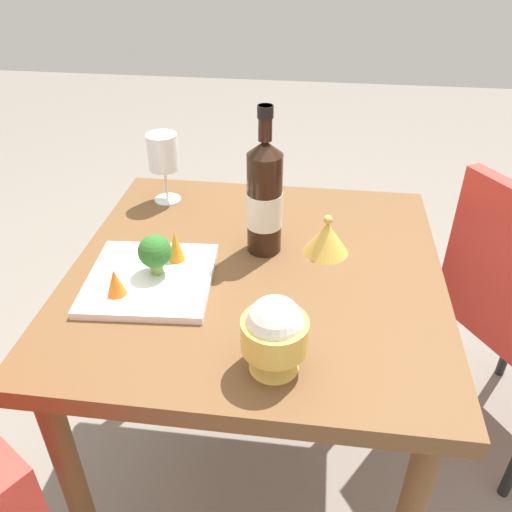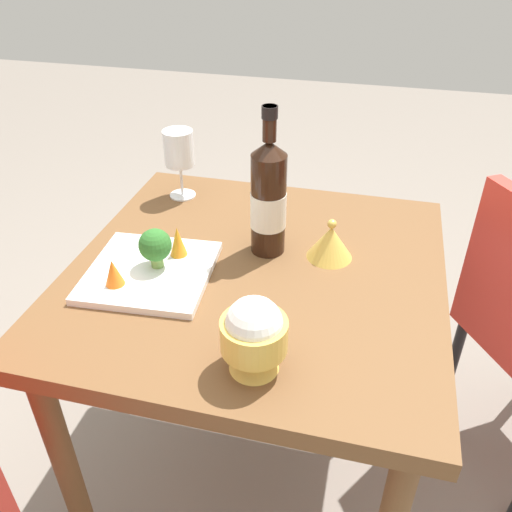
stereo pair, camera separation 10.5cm
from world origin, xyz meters
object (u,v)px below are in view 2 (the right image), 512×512
object	(u,v)px
wine_bottle	(268,198)
broccoli_floret	(155,246)
serving_plate	(150,272)
rice_bowl_lid	(330,242)
carrot_garnish_left	(178,241)
carrot_garnish_right	(113,272)
wine_glass	(179,150)
rice_bowl	(254,334)

from	to	relation	value
wine_bottle	broccoli_floret	distance (m)	0.26
serving_plate	rice_bowl_lid	bearing A→B (deg)	114.14
wine_bottle	rice_bowl_lid	world-z (taller)	wine_bottle
serving_plate	broccoli_floret	distance (m)	0.06
serving_plate	carrot_garnish_left	distance (m)	0.09
rice_bowl_lid	carrot_garnish_right	bearing A→B (deg)	-60.72
wine_bottle	rice_bowl_lid	size ratio (longest dim) A/B	3.26
wine_glass	rice_bowl_lid	bearing A→B (deg)	64.93
wine_bottle	carrot_garnish_right	xyz separation A→B (m)	(0.22, -0.26, -0.08)
rice_bowl	serving_plate	bearing A→B (deg)	-126.45
wine_bottle	serving_plate	distance (m)	0.29
serving_plate	wine_bottle	bearing A→B (deg)	125.40
wine_glass	serving_plate	distance (m)	0.38
rice_bowl	broccoli_floret	world-z (taller)	rice_bowl
wine_bottle	rice_bowl_lid	bearing A→B (deg)	91.98
rice_bowl	carrot_garnish_left	xyz separation A→B (m)	(-0.27, -0.23, -0.02)
wine_glass	broccoli_floret	bearing A→B (deg)	12.01
wine_bottle	wine_glass	size ratio (longest dim) A/B	1.82
rice_bowl	carrot_garnish_right	xyz separation A→B (m)	(-0.14, -0.32, -0.03)
wine_bottle	rice_bowl_lid	distance (m)	0.16
broccoli_floret	carrot_garnish_right	world-z (taller)	broccoli_floret
wine_bottle	rice_bowl	size ratio (longest dim) A/B	2.30
carrot_garnish_left	carrot_garnish_right	xyz separation A→B (m)	(0.13, -0.08, -0.01)
carrot_garnish_left	rice_bowl_lid	bearing A→B (deg)	106.58
wine_glass	rice_bowl_lid	size ratio (longest dim) A/B	1.79
wine_bottle	wine_glass	distance (m)	0.34
carrot_garnish_left	carrot_garnish_right	distance (m)	0.16
rice_bowl_lid	serving_plate	bearing A→B (deg)	-65.86
rice_bowl	serving_plate	xyz separation A→B (m)	(-0.20, -0.27, -0.07)
rice_bowl	rice_bowl_lid	size ratio (longest dim) A/B	1.42
rice_bowl	broccoli_floret	distance (m)	0.34
wine_glass	wine_bottle	bearing A→B (deg)	54.33
rice_bowl	broccoli_floret	bearing A→B (deg)	-129.54
carrot_garnish_right	carrot_garnish_left	bearing A→B (deg)	146.82
broccoli_floret	carrot_garnish_right	bearing A→B (deg)	-35.95
wine_glass	carrot_garnish_left	xyz separation A→B (m)	(0.29, 0.10, -0.08)
broccoli_floret	wine_glass	bearing A→B (deg)	-167.99
serving_plate	carrot_garnish_right	distance (m)	0.09
wine_bottle	carrot_garnish_left	size ratio (longest dim) A/B	4.87
rice_bowl	carrot_garnish_right	world-z (taller)	rice_bowl
wine_glass	broccoli_floret	size ratio (longest dim) A/B	2.09
rice_bowl_lid	broccoli_floret	size ratio (longest dim) A/B	1.17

